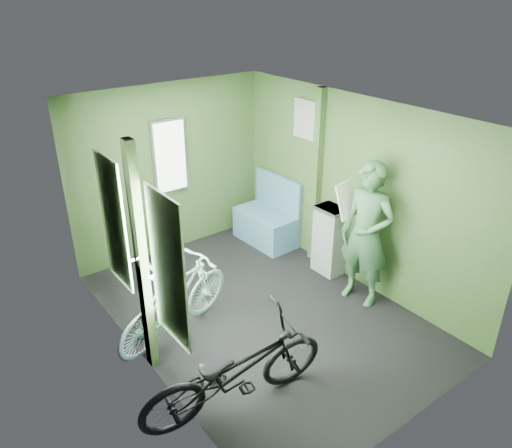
{
  "coord_description": "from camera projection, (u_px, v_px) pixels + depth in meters",
  "views": [
    {
      "loc": [
        -2.86,
        -3.69,
        3.44
      ],
      "look_at": [
        0.0,
        0.1,
        1.1
      ],
      "focal_mm": 35.0,
      "sensor_mm": 36.0,
      "label": 1
    }
  ],
  "objects": [
    {
      "name": "room",
      "position": [
        257.0,
        198.0,
        5.09
      ],
      "size": [
        4.0,
        4.02,
        2.31
      ],
      "color": "black",
      "rests_on": "ground"
    },
    {
      "name": "bench_seat",
      "position": [
        267.0,
        223.0,
        7.17
      ],
      "size": [
        0.54,
        0.93,
        0.97
      ],
      "rotation": [
        0.0,
        0.0,
        0.04
      ],
      "color": "#32516B",
      "rests_on": "ground"
    },
    {
      "name": "bicycle_mint",
      "position": [
        180.0,
        336.0,
        5.35
      ],
      "size": [
        1.62,
        0.95,
        0.97
      ],
      "primitive_type": "imported",
      "rotation": [
        0.0,
        -0.16,
        1.84
      ],
      "color": "#84BEB5",
      "rests_on": "ground"
    },
    {
      "name": "bicycle_black",
      "position": [
        237.0,
        410.0,
        4.43
      ],
      "size": [
        1.82,
        0.98,
        1.02
      ],
      "primitive_type": "imported",
      "rotation": [
        0.0,
        -0.2,
        1.45
      ],
      "color": "black",
      "rests_on": "ground"
    },
    {
      "name": "passenger",
      "position": [
        366.0,
        235.0,
        5.6
      ],
      "size": [
        0.52,
        0.74,
        1.71
      ],
      "rotation": [
        0.0,
        0.0,
        -1.37
      ],
      "color": "#34603A",
      "rests_on": "ground"
    },
    {
      "name": "waste_box",
      "position": [
        330.0,
        240.0,
        6.34
      ],
      "size": [
        0.27,
        0.37,
        0.91
      ],
      "primitive_type": "cube",
      "color": "gray",
      "rests_on": "ground"
    }
  ]
}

